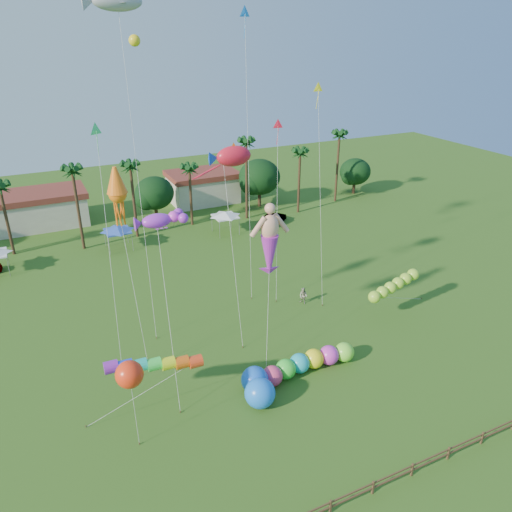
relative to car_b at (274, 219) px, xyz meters
name	(u,v)px	position (x,y,z in m)	size (l,w,h in m)	color
ground	(318,427)	(-15.45, -36.26, -0.77)	(160.00, 160.00, 0.00)	#285116
tree_line	(174,191)	(-11.89, 7.74, 3.51)	(69.46, 8.91, 11.00)	#3A2819
buildings_row	(119,201)	(-18.54, 13.74, 1.23)	(35.00, 7.00, 4.00)	beige
tent_row	(118,230)	(-21.45, 0.08, 1.98)	(31.00, 4.00, 0.60)	white
fence	(373,486)	(-15.45, -42.26, -0.15)	(36.12, 0.12, 1.00)	brown
car_b	(274,219)	(0.00, 0.00, 0.00)	(1.62, 4.65, 1.53)	#4C4C54
spectator_b	(303,296)	(-7.67, -21.04, 0.10)	(0.84, 0.65, 1.73)	gray
caterpillar_inflatable	(295,367)	(-14.12, -30.59, 0.11)	(10.27, 2.47, 2.09)	#DE3A6B
blue_ball	(260,393)	(-18.15, -32.50, 0.37)	(2.27, 2.27, 2.27)	#1B74F8
rainbow_tube	(173,368)	(-23.67, -29.67, 2.53)	(9.81, 2.35, 3.77)	#ED401A
green_worm	(374,297)	(-3.62, -26.87, 1.95)	(10.52, 2.23, 3.40)	#9CD930
orange_ball_kite	(129,375)	(-27.09, -32.22, 4.91)	(2.00, 2.00, 6.57)	#FF3414
merman_kite	(270,245)	(-14.04, -25.83, 8.79)	(3.28, 4.35, 12.49)	#EEA487
fish_kite	(234,156)	(-14.49, -19.96, 14.69)	(4.81, 6.54, 16.43)	red
shark_kite	(117,2)	(-21.84, -15.06, 26.34)	(5.42, 7.13, 28.04)	#9599A2
squid_kite	(118,194)	(-24.63, -21.27, 13.14)	(1.98, 4.66, 16.10)	orange
lobster_kite	(157,221)	(-22.96, -25.82, 12.27)	(3.75, 5.96, 13.77)	#A72AD6
delta_kite_red	(278,128)	(-8.02, -15.66, 15.77)	(2.59, 4.21, 17.43)	red
delta_kite_yellow	(318,94)	(-5.61, -18.71, 19.11)	(1.16, 3.84, 20.92)	#FFF51A
delta_kite_green	(97,136)	(-25.75, -22.30, 17.73)	(1.52, 3.92, 19.47)	#36E677
delta_kite_blue	(245,19)	(-10.49, -13.71, 25.17)	(2.16, 4.58, 27.11)	#1B82F4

